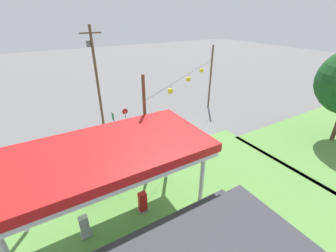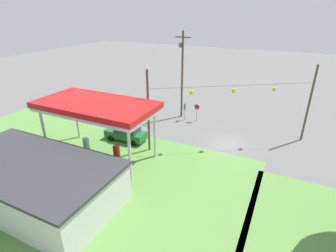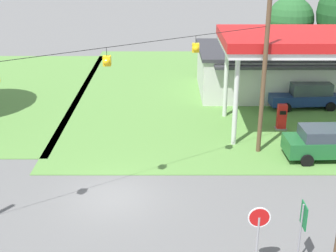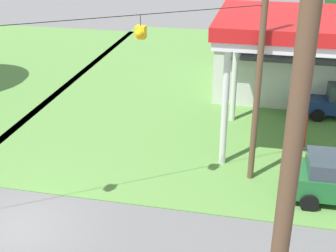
{
  "view_description": "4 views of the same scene",
  "coord_description": "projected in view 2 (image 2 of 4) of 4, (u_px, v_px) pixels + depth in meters",
  "views": [
    {
      "loc": [
        13.99,
        19.27,
        12.78
      ],
      "look_at": [
        3.5,
        1.63,
        2.4
      ],
      "focal_mm": 24.0,
      "sensor_mm": 36.0,
      "label": 1
    },
    {
      "loc": [
        -5.33,
        27.01,
        14.32
      ],
      "look_at": [
        6.02,
        3.46,
        2.57
      ],
      "focal_mm": 28.0,
      "sensor_mm": 36.0,
      "label": 2
    },
    {
      "loc": [
        2.5,
        -18.77,
        11.03
      ],
      "look_at": [
        2.57,
        4.07,
        1.92
      ],
      "focal_mm": 50.0,
      "sensor_mm": 36.0,
      "label": 3
    },
    {
      "loc": [
        7.79,
        -11.74,
        9.99
      ],
      "look_at": [
        4.41,
        3.65,
        2.65
      ],
      "focal_mm": 50.0,
      "sensor_mm": 36.0,
      "label": 4
    }
  ],
  "objects": [
    {
      "name": "gas_station_store",
      "position": [
        33.0,
        181.0,
        20.93
      ],
      "size": [
        14.19,
        7.97,
        3.44
      ],
      "color": "silver",
      "rests_on": "ground"
    },
    {
      "name": "fuel_pump_far",
      "position": [
        86.0,
        145.0,
        28.39
      ],
      "size": [
        0.71,
        0.56,
        1.65
      ],
      "color": "gray",
      "rests_on": "ground"
    },
    {
      "name": "stop_sign_roadside",
      "position": [
        197.0,
        109.0,
        35.73
      ],
      "size": [
        0.8,
        0.08,
        2.5
      ],
      "rotation": [
        0.0,
        0.0,
        3.14
      ],
      "color": "#99999E",
      "rests_on": "ground"
    },
    {
      "name": "utility_pole_main",
      "position": [
        182.0,
        72.0,
        35.42
      ],
      "size": [
        2.2,
        0.44,
        11.77
      ],
      "color": "brown",
      "rests_on": "ground"
    },
    {
      "name": "fuel_pump_near",
      "position": [
        117.0,
        153.0,
        26.82
      ],
      "size": [
        0.71,
        0.56,
        1.65
      ],
      "color": "gray",
      "rests_on": "ground"
    },
    {
      "name": "gas_station_canopy",
      "position": [
        96.0,
        107.0,
        25.67
      ],
      "size": [
        11.9,
        6.03,
        6.02
      ],
      "color": "silver",
      "rests_on": "ground"
    },
    {
      "name": "ground_plane",
      "position": [
        228.0,
        145.0,
        30.17
      ],
      "size": [
        160.0,
        160.0,
        0.0
      ],
      "primitive_type": "plane",
      "color": "slate"
    },
    {
      "name": "car_at_pumps_front",
      "position": [
        126.0,
        133.0,
        30.8
      ],
      "size": [
        4.93,
        2.22,
        1.78
      ],
      "rotation": [
        0.0,
        0.0,
        0.03
      ],
      "color": "#1E602D",
      "rests_on": "ground"
    },
    {
      "name": "route_sign",
      "position": [
        185.0,
        109.0,
        36.12
      ],
      "size": [
        0.1,
        0.7,
        2.4
      ],
      "color": "gray",
      "rests_on": "ground"
    },
    {
      "name": "grass_verge_station_corner",
      "position": [
        24.0,
        193.0,
        22.25
      ],
      "size": [
        36.0,
        28.0,
        0.04
      ],
      "primitive_type": "cube",
      "color": "#5B8E42",
      "rests_on": "ground"
    },
    {
      "name": "signal_span_gantry",
      "position": [
        232.0,
        105.0,
        28.22
      ],
      "size": [
        15.34,
        10.24,
        8.94
      ],
      "color": "brown",
      "rests_on": "ground"
    },
    {
      "name": "car_at_pumps_rear",
      "position": [
        67.0,
        166.0,
        24.39
      ],
      "size": [
        5.12,
        2.36,
        1.85
      ],
      "rotation": [
        0.0,
        0.0,
        3.21
      ],
      "color": "navy",
      "rests_on": "ground"
    }
  ]
}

